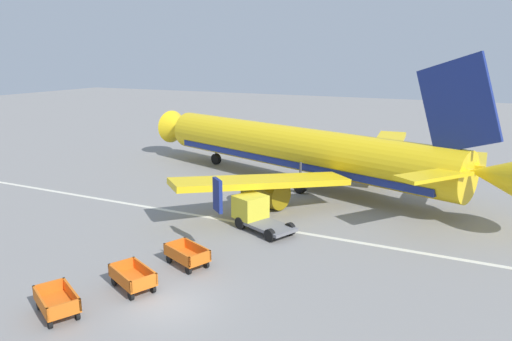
# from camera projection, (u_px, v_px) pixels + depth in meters

# --- Properties ---
(ground_plane) EXTENTS (220.00, 220.00, 0.00)m
(ground_plane) POSITION_uv_depth(u_px,v_px,m) (170.00, 305.00, 21.68)
(ground_plane) COLOR gray
(apron_stripe) EXTENTS (120.00, 0.36, 0.01)m
(apron_stripe) POSITION_uv_depth(u_px,v_px,m) (269.00, 227.00, 31.38)
(apron_stripe) COLOR silver
(apron_stripe) RESTS_ON ground
(airplane) EXTENTS (36.68, 29.83, 11.34)m
(airplane) POSITION_uv_depth(u_px,v_px,m) (304.00, 151.00, 40.98)
(airplane) COLOR yellow
(airplane) RESTS_ON ground
(baggage_cart_nearest) EXTENTS (3.49, 2.40, 1.07)m
(baggage_cart_nearest) POSITION_uv_depth(u_px,v_px,m) (57.00, 302.00, 20.79)
(baggage_cart_nearest) COLOR orange
(baggage_cart_nearest) RESTS_ON ground
(baggage_cart_second_in_row) EXTENTS (3.53, 2.32, 1.07)m
(baggage_cart_second_in_row) POSITION_uv_depth(u_px,v_px,m) (133.00, 277.00, 23.06)
(baggage_cart_second_in_row) COLOR orange
(baggage_cart_second_in_row) RESTS_ON ground
(baggage_cart_third_in_row) EXTENTS (3.56, 2.26, 1.07)m
(baggage_cart_third_in_row) POSITION_uv_depth(u_px,v_px,m) (187.00, 255.00, 25.65)
(baggage_cart_third_in_row) COLOR orange
(baggage_cart_third_in_row) RESTS_ON ground
(service_truck_beside_carts) EXTENTS (4.77, 3.50, 2.10)m
(service_truck_beside_carts) POSITION_uv_depth(u_px,v_px,m) (255.00, 212.00, 31.09)
(service_truck_beside_carts) COLOR slate
(service_truck_beside_carts) RESTS_ON ground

